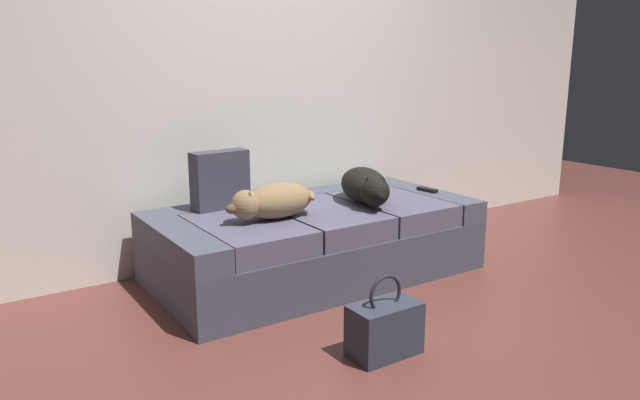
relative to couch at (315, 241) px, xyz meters
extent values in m
plane|color=brown|center=(0.00, -0.99, -0.21)|extent=(10.00, 10.00, 0.00)
cube|color=silver|center=(0.00, 0.61, 1.19)|extent=(6.40, 0.10, 2.80)
cube|color=#414453|center=(0.00, 0.00, -0.06)|extent=(1.93, 0.96, 0.30)
cube|color=#454B5A|center=(-0.86, 0.00, 0.15)|extent=(0.20, 0.96, 0.13)
cube|color=#454B5A|center=(0.86, 0.00, 0.15)|extent=(0.20, 0.96, 0.13)
cube|color=#454B5A|center=(0.00, 0.38, 0.15)|extent=(1.53, 0.20, 0.13)
cube|color=#535067|center=(-0.51, -0.10, 0.15)|extent=(0.49, 0.74, 0.13)
cube|color=#535067|center=(0.00, -0.10, 0.15)|extent=(0.49, 0.74, 0.13)
cube|color=#535067|center=(0.51, -0.10, 0.15)|extent=(0.49, 0.74, 0.13)
ellipsoid|color=olive|center=(-0.31, -0.10, 0.32)|extent=(0.45, 0.27, 0.20)
sphere|color=olive|center=(-0.52, -0.11, 0.32)|extent=(0.16, 0.16, 0.16)
ellipsoid|color=brown|center=(-0.59, -0.12, 0.31)|extent=(0.10, 0.07, 0.06)
cone|color=brown|center=(-0.51, -0.16, 0.38)|extent=(0.04, 0.04, 0.05)
cone|color=brown|center=(-0.52, -0.07, 0.38)|extent=(0.04, 0.04, 0.05)
ellipsoid|color=olive|center=(-0.12, -0.13, 0.33)|extent=(0.12, 0.17, 0.05)
ellipsoid|color=black|center=(0.32, -0.06, 0.32)|extent=(0.41, 0.53, 0.21)
sphere|color=black|center=(0.24, -0.27, 0.33)|extent=(0.17, 0.17, 0.17)
ellipsoid|color=black|center=(0.21, -0.34, 0.32)|extent=(0.10, 0.12, 0.06)
cone|color=black|center=(0.28, -0.28, 0.39)|extent=(0.04, 0.04, 0.05)
cone|color=black|center=(0.19, -0.25, 0.39)|extent=(0.04, 0.04, 0.05)
ellipsoid|color=black|center=(0.44, 0.12, 0.33)|extent=(0.15, 0.17, 0.05)
cube|color=black|center=(0.85, -0.06, 0.23)|extent=(0.06, 0.15, 0.02)
cube|color=#383845|center=(-0.48, 0.28, 0.39)|extent=(0.35, 0.15, 0.34)
cube|color=#2D3342|center=(-0.30, -1.03, -0.09)|extent=(0.32, 0.18, 0.24)
torus|color=#1F242E|center=(-0.30, -1.03, 0.08)|extent=(0.18, 0.02, 0.18)
camera|label=1|loc=(-1.92, -2.95, 1.09)|focal=34.02mm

